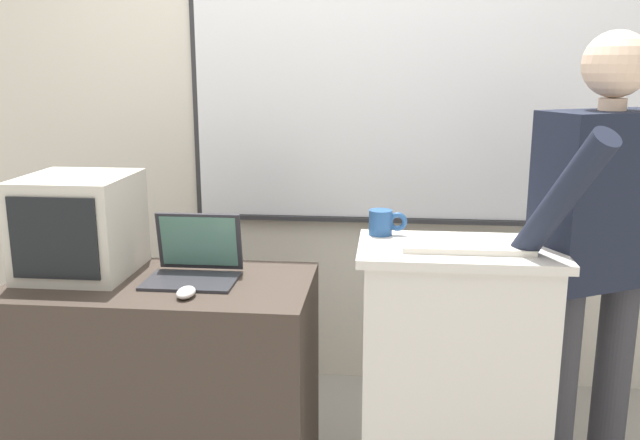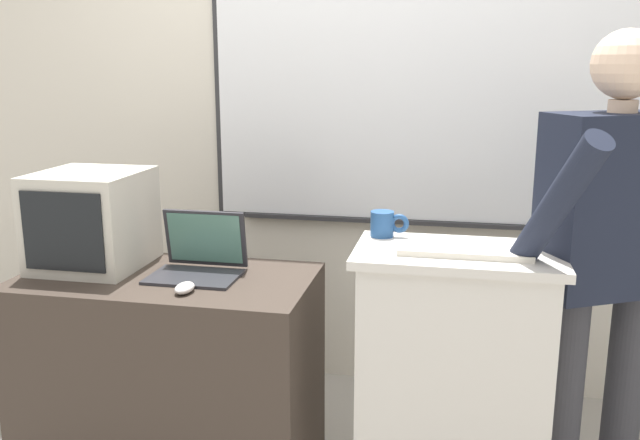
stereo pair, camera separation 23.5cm
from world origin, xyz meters
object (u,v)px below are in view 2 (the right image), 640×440
side_desk (171,374)px  computer_mouse_by_laptop (185,288)px  crt_monitor (92,219)px  wireless_keyboard (465,252)px  coffee_mug (384,224)px  person_presenter (609,244)px  lectern_podium (452,382)px  laptop (200,255)px

side_desk → computer_mouse_by_laptop: computer_mouse_by_laptop is taller
crt_monitor → wireless_keyboard: bearing=-5.7°
side_desk → coffee_mug: (0.78, 0.11, 0.60)m
person_presenter → crt_monitor: size_ratio=4.09×
side_desk → person_presenter: bearing=3.5°
wireless_keyboard → coffee_mug: bearing=146.7°
side_desk → crt_monitor: crt_monitor is taller
wireless_keyboard → computer_mouse_by_laptop: size_ratio=4.23×
coffee_mug → lectern_podium: bearing=-27.1°
side_desk → person_presenter: 1.63m
laptop → computer_mouse_by_laptop: bearing=-82.6°
laptop → computer_mouse_by_laptop: size_ratio=3.21×
wireless_keyboard → computer_mouse_by_laptop: 0.94m
laptop → coffee_mug: 0.69m
lectern_podium → computer_mouse_by_laptop: (-0.90, -0.14, 0.32)m
crt_monitor → coffee_mug: (1.10, 0.04, 0.03)m
side_desk → crt_monitor: 0.66m
crt_monitor → coffee_mug: 1.10m
wireless_keyboard → person_presenter: bearing=19.6°
wireless_keyboard → computer_mouse_by_laptop: wireless_keyboard is taller
person_presenter → laptop: person_presenter is taller
person_presenter → wireless_keyboard: bearing=171.8°
side_desk → person_presenter: person_presenter is taller
lectern_podium → crt_monitor: size_ratio=2.34×
person_presenter → coffee_mug: bearing=150.9°
laptop → crt_monitor: bearing=179.6°
lectern_podium → wireless_keyboard: bearing=-68.5°
person_presenter → crt_monitor: person_presenter is taller
side_desk → laptop: 0.48m
side_desk → person_presenter: size_ratio=0.65×
computer_mouse_by_laptop → crt_monitor: size_ratio=0.25×
side_desk → laptop: size_ratio=3.35×
laptop → coffee_mug: (0.67, 0.05, 0.14)m
laptop → computer_mouse_by_laptop: 0.23m
lectern_podium → person_presenter: size_ratio=0.57×
coffee_mug → person_presenter: bearing=-1.3°
side_desk → computer_mouse_by_laptop: size_ratio=10.75×
side_desk → computer_mouse_by_laptop: bearing=-48.8°
laptop → wireless_keyboard: size_ratio=0.76×
wireless_keyboard → crt_monitor: bearing=174.3°
coffee_mug → computer_mouse_by_laptop: bearing=-157.2°
lectern_podium → person_presenter: bearing=13.3°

